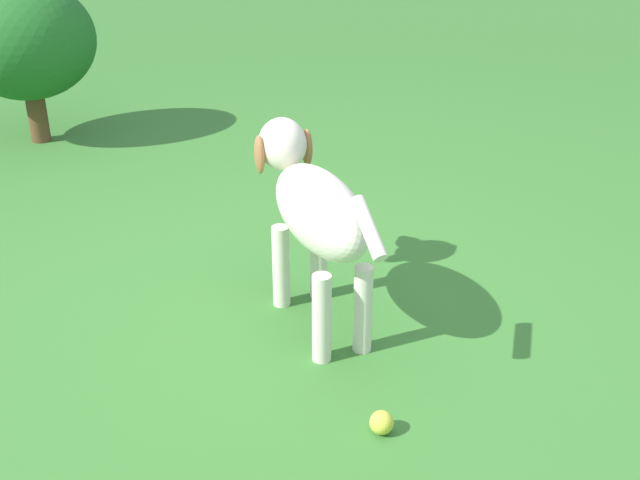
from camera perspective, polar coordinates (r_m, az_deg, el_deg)
ground at (r=2.59m, az=-4.53°, el=-6.79°), size 14.00×14.00×0.00m
dog at (r=2.47m, az=-0.47°, el=2.36°), size 0.25×0.91×0.61m
tennis_ball_0 at (r=2.18m, az=4.45°, el=-12.95°), size 0.07×0.07×0.07m
shrub_near at (r=4.39m, az=-20.43°, el=13.26°), size 0.70×0.63×0.83m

